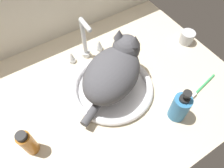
{
  "coord_description": "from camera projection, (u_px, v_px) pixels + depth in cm",
  "views": [
    {
      "loc": [
        -22.14,
        -42.0,
        79.47
      ],
      "look_at": [
        4.39,
        -0.13,
        7.0
      ],
      "focal_mm": 33.82,
      "sensor_mm": 36.0,
      "label": 1
    }
  ],
  "objects": [
    {
      "name": "amber_bottle",
      "position": [
        28.0,
        143.0,
        0.71
      ],
      "size": [
        4.74,
        4.74,
        13.46
      ],
      "color": "#B2661E",
      "rests_on": "countertop"
    },
    {
      "name": "backsplash_wall",
      "position": [
        53.0,
        6.0,
        0.96
      ],
      "size": [
        115.07,
        2.4,
        39.94
      ],
      "primitive_type": "cube",
      "color": "silver",
      "rests_on": "ground"
    },
    {
      "name": "countertop",
      "position": [
        103.0,
        95.0,
        0.91
      ],
      "size": [
        115.07,
        83.77,
        3.0
      ],
      "primitive_type": "cube",
      "color": "beige",
      "rests_on": "ground"
    },
    {
      "name": "cat",
      "position": [
        115.0,
        70.0,
        0.83
      ],
      "size": [
        36.84,
        31.29,
        19.91
      ],
      "color": "#4C4C51",
      "rests_on": "sink_basin"
    },
    {
      "name": "soap_pump_bottle",
      "position": [
        180.0,
        107.0,
        0.79
      ],
      "size": [
        6.74,
        6.74,
        16.5
      ],
      "color": "teal",
      "rests_on": "countertop"
    },
    {
      "name": "faucet",
      "position": [
        85.0,
        44.0,
        0.95
      ],
      "size": [
        18.0,
        9.95,
        22.14
      ],
      "color": "silver",
      "rests_on": "countertop"
    },
    {
      "name": "toothbrush",
      "position": [
        203.0,
        86.0,
        0.91
      ],
      "size": [
        17.13,
        4.31,
        1.7
      ],
      "color": "#3FB266",
      "rests_on": "countertop"
    },
    {
      "name": "metal_jar",
      "position": [
        187.0,
        37.0,
        1.05
      ],
      "size": [
        6.95,
        6.95,
        6.05
      ],
      "color": "#B2B5BA",
      "rests_on": "countertop"
    },
    {
      "name": "sink_basin",
      "position": [
        112.0,
        88.0,
        0.9
      ],
      "size": [
        35.38,
        35.38,
        2.95
      ],
      "color": "white",
      "rests_on": "countertop"
    }
  ]
}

